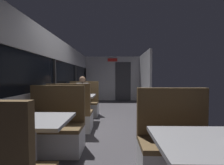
{
  "coord_description": "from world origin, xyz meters",
  "views": [
    {
      "loc": [
        0.11,
        -3.93,
        1.25
      ],
      "look_at": [
        -0.02,
        3.58,
        0.96
      ],
      "focal_mm": 24.76,
      "sensor_mm": 36.0,
      "label": 1
    }
  ],
  "objects_px": {
    "bench_mid_window_facing_entry": "(83,105)",
    "bench_front_aisle_facing_entry": "(176,149)",
    "coffee_cup_secondary": "(85,93)",
    "bench_near_window_facing_entry": "(55,132)",
    "dining_table_front_aisle": "(211,152)",
    "dining_table_near_window": "(32,127)",
    "seated_passenger": "(83,99)",
    "dining_table_mid_window": "(78,99)",
    "bench_mid_window_facing_end": "(71,117)"
  },
  "relations": [
    {
      "from": "dining_table_front_aisle",
      "to": "bench_mid_window_facing_end",
      "type": "bearing_deg",
      "value": 128.33
    },
    {
      "from": "bench_mid_window_facing_entry",
      "to": "coffee_cup_secondary",
      "type": "relative_size",
      "value": 12.22
    },
    {
      "from": "dining_table_mid_window",
      "to": "bench_front_aisle_facing_entry",
      "type": "bearing_deg",
      "value": -51.67
    },
    {
      "from": "bench_mid_window_facing_end",
      "to": "bench_mid_window_facing_entry",
      "type": "relative_size",
      "value": 1.0
    },
    {
      "from": "bench_mid_window_facing_end",
      "to": "dining_table_front_aisle",
      "type": "distance_m",
      "value": 2.9
    },
    {
      "from": "coffee_cup_secondary",
      "to": "bench_near_window_facing_entry",
      "type": "bearing_deg",
      "value": -96.22
    },
    {
      "from": "dining_table_near_window",
      "to": "coffee_cup_secondary",
      "type": "xyz_separation_m",
      "value": [
        0.19,
        2.43,
        0.15
      ]
    },
    {
      "from": "dining_table_mid_window",
      "to": "seated_passenger",
      "type": "xyz_separation_m",
      "value": [
        0.0,
        0.63,
        -0.1
      ]
    },
    {
      "from": "bench_mid_window_facing_entry",
      "to": "dining_table_front_aisle",
      "type": "distance_m",
      "value": 4.09
    },
    {
      "from": "seated_passenger",
      "to": "coffee_cup_secondary",
      "type": "bearing_deg",
      "value": -71.4
    },
    {
      "from": "coffee_cup_secondary",
      "to": "dining_table_near_window",
      "type": "bearing_deg",
      "value": -94.44
    },
    {
      "from": "bench_near_window_facing_entry",
      "to": "bench_mid_window_facing_end",
      "type": "relative_size",
      "value": 1.0
    },
    {
      "from": "dining_table_mid_window",
      "to": "bench_front_aisle_facing_entry",
      "type": "height_order",
      "value": "bench_front_aisle_facing_entry"
    },
    {
      "from": "dining_table_mid_window",
      "to": "bench_mid_window_facing_entry",
      "type": "relative_size",
      "value": 0.82
    },
    {
      "from": "dining_table_near_window",
      "to": "bench_near_window_facing_entry",
      "type": "bearing_deg",
      "value": 90.0
    },
    {
      "from": "seated_passenger",
      "to": "coffee_cup_secondary",
      "type": "distance_m",
      "value": 0.64
    },
    {
      "from": "bench_mid_window_facing_end",
      "to": "dining_table_front_aisle",
      "type": "height_order",
      "value": "bench_mid_window_facing_end"
    },
    {
      "from": "dining_table_near_window",
      "to": "dining_table_front_aisle",
      "type": "distance_m",
      "value": 1.89
    },
    {
      "from": "dining_table_front_aisle",
      "to": "coffee_cup_secondary",
      "type": "height_order",
      "value": "coffee_cup_secondary"
    },
    {
      "from": "bench_front_aisle_facing_entry",
      "to": "seated_passenger",
      "type": "xyz_separation_m",
      "value": [
        -1.79,
        2.89,
        0.21
      ]
    },
    {
      "from": "bench_mid_window_facing_entry",
      "to": "bench_front_aisle_facing_entry",
      "type": "bearing_deg",
      "value": -58.87
    },
    {
      "from": "bench_mid_window_facing_entry",
      "to": "dining_table_front_aisle",
      "type": "height_order",
      "value": "bench_mid_window_facing_entry"
    },
    {
      "from": "dining_table_near_window",
      "to": "seated_passenger",
      "type": "relative_size",
      "value": 0.71
    },
    {
      "from": "dining_table_near_window",
      "to": "dining_table_mid_window",
      "type": "height_order",
      "value": "same"
    },
    {
      "from": "seated_passenger",
      "to": "dining_table_front_aisle",
      "type": "bearing_deg",
      "value": -63.5
    },
    {
      "from": "bench_mid_window_facing_entry",
      "to": "coffee_cup_secondary",
      "type": "height_order",
      "value": "bench_mid_window_facing_entry"
    },
    {
      "from": "dining_table_near_window",
      "to": "bench_near_window_facing_entry",
      "type": "xyz_separation_m",
      "value": [
        0.0,
        0.7,
        -0.31
      ]
    },
    {
      "from": "dining_table_near_window",
      "to": "bench_near_window_facing_entry",
      "type": "relative_size",
      "value": 0.82
    },
    {
      "from": "bench_front_aisle_facing_entry",
      "to": "coffee_cup_secondary",
      "type": "relative_size",
      "value": 12.22
    },
    {
      "from": "bench_near_window_facing_entry",
      "to": "coffee_cup_secondary",
      "type": "height_order",
      "value": "bench_near_window_facing_entry"
    },
    {
      "from": "dining_table_mid_window",
      "to": "bench_mid_window_facing_end",
      "type": "xyz_separation_m",
      "value": [
        0.0,
        -0.7,
        -0.31
      ]
    },
    {
      "from": "dining_table_front_aisle",
      "to": "coffee_cup_secondary",
      "type": "xyz_separation_m",
      "value": [
        -1.6,
        3.03,
        0.15
      ]
    },
    {
      "from": "bench_near_window_facing_entry",
      "to": "dining_table_front_aisle",
      "type": "bearing_deg",
      "value": -35.98
    },
    {
      "from": "dining_table_mid_window",
      "to": "dining_table_near_window",
      "type": "bearing_deg",
      "value": -90.0
    },
    {
      "from": "dining_table_mid_window",
      "to": "seated_passenger",
      "type": "distance_m",
      "value": 0.64
    },
    {
      "from": "dining_table_near_window",
      "to": "bench_near_window_facing_entry",
      "type": "distance_m",
      "value": 0.77
    },
    {
      "from": "bench_near_window_facing_entry",
      "to": "bench_mid_window_facing_entry",
      "type": "bearing_deg",
      "value": 90.0
    },
    {
      "from": "seated_passenger",
      "to": "coffee_cup_secondary",
      "type": "relative_size",
      "value": 14.0
    },
    {
      "from": "coffee_cup_secondary",
      "to": "bench_front_aisle_facing_entry",
      "type": "bearing_deg",
      "value": -55.51
    },
    {
      "from": "bench_front_aisle_facing_entry",
      "to": "coffee_cup_secondary",
      "type": "bearing_deg",
      "value": 124.49
    },
    {
      "from": "dining_table_near_window",
      "to": "coffee_cup_secondary",
      "type": "relative_size",
      "value": 10.0
    },
    {
      "from": "bench_mid_window_facing_end",
      "to": "bench_mid_window_facing_entry",
      "type": "height_order",
      "value": "same"
    },
    {
      "from": "dining_table_mid_window",
      "to": "seated_passenger",
      "type": "height_order",
      "value": "seated_passenger"
    },
    {
      "from": "coffee_cup_secondary",
      "to": "dining_table_mid_window",
      "type": "bearing_deg",
      "value": -160.62
    },
    {
      "from": "bench_near_window_facing_entry",
      "to": "seated_passenger",
      "type": "distance_m",
      "value": 2.3
    },
    {
      "from": "bench_mid_window_facing_entry",
      "to": "bench_front_aisle_facing_entry",
      "type": "distance_m",
      "value": 3.46
    },
    {
      "from": "coffee_cup_secondary",
      "to": "bench_mid_window_facing_end",
      "type": "bearing_deg",
      "value": -103.84
    },
    {
      "from": "bench_mid_window_facing_entry",
      "to": "coffee_cup_secondary",
      "type": "bearing_deg",
      "value": -73.4
    },
    {
      "from": "bench_mid_window_facing_end",
      "to": "seated_passenger",
      "type": "distance_m",
      "value": 1.34
    },
    {
      "from": "bench_mid_window_facing_end",
      "to": "bench_mid_window_facing_entry",
      "type": "bearing_deg",
      "value": 90.0
    }
  ]
}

